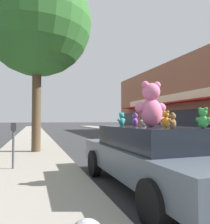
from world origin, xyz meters
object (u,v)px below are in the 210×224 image
(teddy_bear_cream, at_px, (144,120))
(parking_meter, at_px, (13,139))
(teddy_bear_giant, at_px, (151,105))
(teddy_bear_orange, at_px, (166,119))
(teddy_bear_brown, at_px, (173,121))
(teddy_bear_green, at_px, (203,118))
(street_tree, at_px, (37,23))
(parked_car_far_center, at_px, (195,133))
(plush_art_car, at_px, (151,155))
(teddy_bear_teal, at_px, (122,119))
(teddy_bear_purple, at_px, (135,119))
(teddy_bear_white, at_px, (162,119))

(teddy_bear_cream, distance_m, parking_meter, 3.61)
(teddy_bear_giant, bearing_deg, teddy_bear_orange, 122.45)
(teddy_bear_brown, relative_size, teddy_bear_green, 0.75)
(teddy_bear_green, height_order, street_tree, street_tree)
(teddy_bear_giant, distance_m, parking_meter, 3.90)
(parked_car_far_center, bearing_deg, plush_art_car, -136.22)
(teddy_bear_giant, relative_size, teddy_bear_teal, 2.85)
(teddy_bear_teal, xyz_separation_m, teddy_bear_green, (0.58, -2.23, 0.01))
(teddy_bear_giant, xyz_separation_m, teddy_bear_purple, (0.14, 1.07, -0.31))
(parked_car_far_center, bearing_deg, teddy_bear_purple, -140.79)
(parked_car_far_center, distance_m, parking_meter, 10.13)
(teddy_bear_giant, height_order, street_tree, street_tree)
(teddy_bear_orange, bearing_deg, teddy_bear_white, -45.43)
(teddy_bear_cream, xyz_separation_m, street_tree, (-2.50, 5.00, 4.27))
(parked_car_far_center, xyz_separation_m, street_tree, (-8.75, -0.51, 5.04))
(teddy_bear_orange, xyz_separation_m, teddy_bear_green, (0.19, -0.82, 0.01))
(teddy_bear_purple, xyz_separation_m, parking_meter, (-3.07, 1.36, -0.56))
(teddy_bear_teal, relative_size, teddy_bear_white, 0.95)
(plush_art_car, xyz_separation_m, parked_car_far_center, (6.44, 6.17, -0.02))
(teddy_bear_purple, bearing_deg, teddy_bear_brown, 17.90)
(teddy_bear_teal, relative_size, teddy_bear_green, 0.95)
(teddy_bear_green, xyz_separation_m, teddy_bear_white, (-0.10, 1.09, -0.00))
(teddy_bear_giant, bearing_deg, teddy_bear_cream, -102.22)
(parking_meter, bearing_deg, teddy_bear_white, -37.53)
(teddy_bear_white, height_order, parking_meter, teddy_bear_white)
(teddy_bear_purple, height_order, teddy_bear_green, teddy_bear_green)
(street_tree, bearing_deg, teddy_bear_green, -68.79)
(teddy_bear_teal, xyz_separation_m, street_tree, (-2.07, 4.60, 4.25))
(teddy_bear_orange, bearing_deg, street_tree, -4.30)
(teddy_bear_brown, bearing_deg, teddy_bear_purple, -142.20)
(teddy_bear_green, xyz_separation_m, street_tree, (-2.65, 6.83, 4.24))
(teddy_bear_giant, distance_m, teddy_bear_teal, 1.18)
(street_tree, distance_m, parking_meter, 5.86)
(teddy_bear_cream, bearing_deg, teddy_bear_giant, 53.42)
(teddy_bear_white, bearing_deg, teddy_bear_giant, -37.65)
(teddy_bear_orange, bearing_deg, teddy_bear_giant, 2.31)
(teddy_bear_brown, distance_m, street_tree, 8.22)
(teddy_bear_giant, relative_size, teddy_bear_white, 2.72)
(plush_art_car, relative_size, teddy_bear_brown, 17.47)
(teddy_bear_teal, xyz_separation_m, parking_meter, (-2.70, 1.31, -0.56))
(teddy_bear_brown, height_order, teddy_bear_purple, teddy_bear_purple)
(teddy_bear_teal, xyz_separation_m, teddy_bear_white, (0.48, -1.14, 0.01))
(plush_art_car, bearing_deg, teddy_bear_green, -74.13)
(parked_car_far_center, bearing_deg, teddy_bear_white, -134.78)
(parked_car_far_center, relative_size, street_tree, 0.55)
(teddy_bear_brown, xyz_separation_m, street_tree, (-2.15, 6.67, 4.28))
(teddy_bear_brown, height_order, teddy_bear_white, teddy_bear_white)
(teddy_bear_brown, relative_size, parked_car_far_center, 0.06)
(teddy_bear_purple, height_order, teddy_bear_cream, teddy_bear_purple)
(teddy_bear_teal, height_order, teddy_bear_white, teddy_bear_white)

